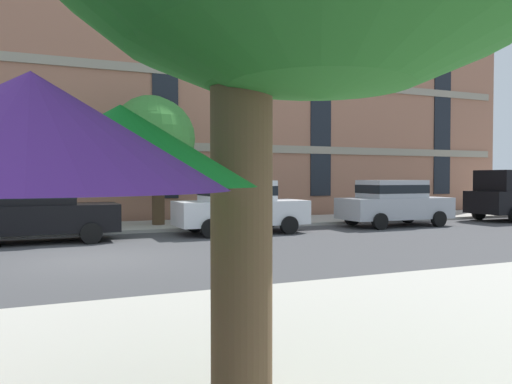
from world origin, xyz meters
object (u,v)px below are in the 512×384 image
(sedan_black, at_px, (37,210))
(street_tree_middle, at_px, (152,137))
(sedan_silver, at_px, (394,202))
(sedan_white, at_px, (240,205))

(sedan_black, relative_size, street_tree_middle, 0.90)
(sedan_black, relative_size, sedan_silver, 1.00)
(sedan_black, xyz_separation_m, sedan_white, (6.24, 0.00, 0.00))
(sedan_black, distance_m, street_tree_middle, 5.36)
(sedan_silver, distance_m, street_tree_middle, 9.49)
(sedan_silver, bearing_deg, street_tree_middle, 162.29)
(sedan_white, height_order, street_tree_middle, street_tree_middle)
(sedan_white, distance_m, sedan_silver, 6.38)
(sedan_black, height_order, sedan_silver, same)
(sedan_silver, bearing_deg, sedan_white, 180.00)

